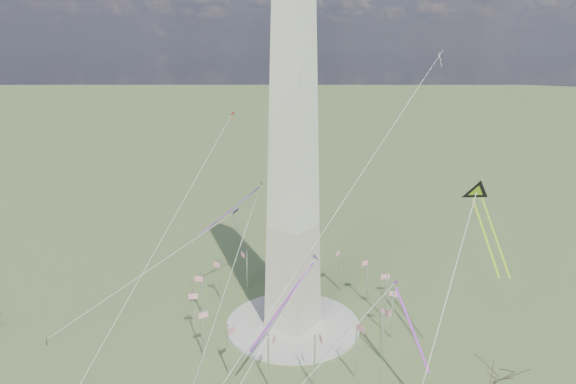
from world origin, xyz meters
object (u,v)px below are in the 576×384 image
Objects in this scene: kite_delta_black at (478,197)px; person_west at (47,342)px; tree_near at (495,377)px; washington_monument at (293,151)px.

person_west is at bearing -4.80° from kite_delta_black.
tree_near reaches higher than person_west.
washington_monument reaches higher than person_west.
person_west is 0.09× the size of kite_delta_black.
tree_near is at bearing -10.56° from washington_monument.
washington_monument is 43.95m from kite_delta_black.
kite_delta_black is (41.48, 12.43, -7.55)m from washington_monument.
kite_delta_black reaches higher than person_west.
washington_monument is 78.67m from person_west.
kite_delta_black is at bearing -136.18° from person_west.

